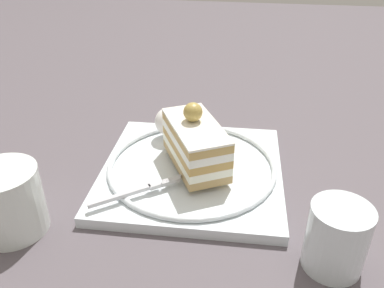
{
  "coord_description": "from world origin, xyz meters",
  "views": [
    {
      "loc": [
        0.44,
        0.09,
        0.32
      ],
      "look_at": [
        -0.01,
        0.02,
        0.05
      ],
      "focal_mm": 37.45,
      "sensor_mm": 36.0,
      "label": 1
    }
  ],
  "objects": [
    {
      "name": "drink_glass_far",
      "position": [
        0.12,
        -0.17,
        0.04
      ],
      "size": [
        0.08,
        0.08,
        0.08
      ],
      "color": "white",
      "rests_on": "ground_plane"
    },
    {
      "name": "whipped_cream_dollop",
      "position": [
        -0.09,
        -0.03,
        0.04
      ],
      "size": [
        0.04,
        0.04,
        0.04
      ],
      "primitive_type": "ellipsoid",
      "color": "white",
      "rests_on": "dessert_plate"
    },
    {
      "name": "cake_slice",
      "position": [
        -0.01,
        0.02,
        0.05
      ],
      "size": [
        0.13,
        0.11,
        0.09
      ],
      "color": "tan",
      "rests_on": "dessert_plate"
    },
    {
      "name": "fork",
      "position": [
        0.06,
        -0.04,
        0.02
      ],
      "size": [
        0.08,
        0.1,
        0.0
      ],
      "color": "silver",
      "rests_on": "dessert_plate"
    },
    {
      "name": "drink_glass_near",
      "position": [
        0.12,
        0.19,
        0.03
      ],
      "size": [
        0.06,
        0.06,
        0.07
      ],
      "color": "silver",
      "rests_on": "ground_plane"
    },
    {
      "name": "dessert_plate",
      "position": [
        -0.01,
        0.02,
        0.01
      ],
      "size": [
        0.25,
        0.25,
        0.02
      ],
      "color": "white",
      "rests_on": "ground_plane"
    },
    {
      "name": "ground_plane",
      "position": [
        0.0,
        0.0,
        0.0
      ],
      "size": [
        2.4,
        2.4,
        0.0
      ],
      "primitive_type": "plane",
      "color": "#554D53"
    }
  ]
}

